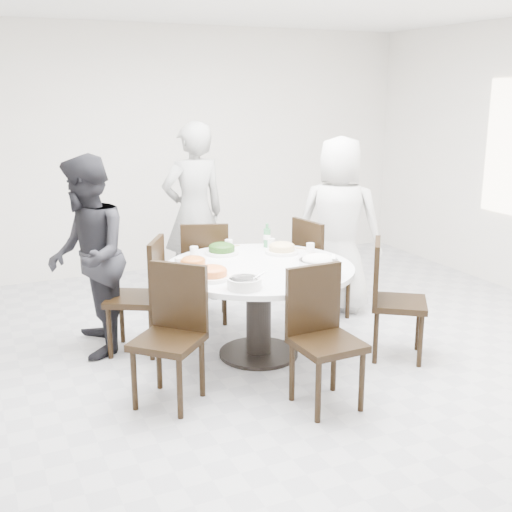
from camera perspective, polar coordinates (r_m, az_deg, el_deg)
name	(u,v)px	position (r m, az deg, el deg)	size (l,w,h in m)	color
floor	(289,356)	(5.26, 2.91, -8.88)	(6.00, 6.00, 0.01)	#BBBCC0
wall_back	(171,150)	(7.64, -7.53, 9.31)	(6.00, 0.01, 2.80)	white
dining_table	(259,311)	(5.14, 0.23, -4.93)	(1.50, 1.50, 0.75)	white
chair_ne	(323,268)	(6.01, 5.97, -1.10)	(0.42, 0.42, 0.95)	black
chair_n	(205,270)	(5.93, -4.53, -1.28)	(0.42, 0.42, 0.95)	black
chair_nw	(135,296)	(5.28, -10.73, -3.51)	(0.42, 0.42, 0.95)	black
chair_sw	(167,338)	(4.39, -7.87, -7.24)	(0.42, 0.42, 0.95)	black
chair_s	(327,340)	(4.33, 6.36, -7.47)	(0.42, 0.42, 0.95)	black
chair_se	(399,301)	(5.21, 12.63, -3.88)	(0.42, 0.42, 0.95)	black
diner_right	(339,225)	(6.15, 7.37, 2.75)	(0.82, 0.53, 1.68)	silver
diner_middle	(194,214)	(6.38, -5.53, 3.76)	(0.66, 0.43, 1.80)	black
diner_left	(87,257)	(5.25, -14.75, -0.08)	(0.78, 0.61, 1.61)	black
dish_greens	(222,250)	(5.39, -3.06, 0.55)	(0.28, 0.28, 0.07)	white
dish_pale	(282,249)	(5.42, 2.31, 0.64)	(0.28, 0.28, 0.08)	white
dish_orange	(193,264)	(4.99, -5.63, -0.70)	(0.25, 0.25, 0.07)	white
dish_redbrown	(317,262)	(5.06, 5.45, -0.50)	(0.26, 0.26, 0.06)	white
dish_tofu	(212,274)	(4.70, -3.96, -1.57)	(0.29, 0.29, 0.08)	white
rice_bowl	(319,268)	(4.76, 5.58, -1.08)	(0.29, 0.29, 0.13)	silver
soup_bowl	(244,283)	(4.47, -1.04, -2.42)	(0.25, 0.25, 0.08)	white
beverage_bottle	(267,235)	(5.61, 0.99, 1.86)	(0.06, 0.06, 0.21)	#327F48
tea_cups	(230,244)	(5.59, -2.32, 1.11)	(0.07, 0.07, 0.08)	white
chopsticks	(227,246)	(5.64, -2.61, 0.89)	(0.24, 0.04, 0.01)	tan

